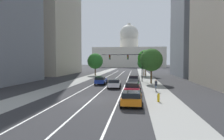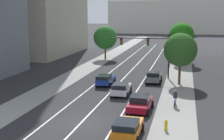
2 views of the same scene
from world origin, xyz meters
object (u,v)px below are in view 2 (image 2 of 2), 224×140
(street_tree_near_left, at_px, (105,38))
(street_tree_near_right, at_px, (180,41))
(car_gray, at_px, (154,77))
(car_orange, at_px, (127,128))
(capitol_building, at_px, (168,11))
(car_white, at_px, (121,88))
(cyclist, at_px, (175,98))
(car_blue, at_px, (105,79))
(street_tree_mid_right, at_px, (180,50))
(fire_hydrant, at_px, (166,125))
(street_tree_far_right, at_px, (182,35))
(traffic_signal_mast, at_px, (149,47))
(car_crimson, at_px, (140,103))

(street_tree_near_left, bearing_deg, street_tree_near_right, 3.05)
(car_gray, bearing_deg, car_orange, 179.67)
(capitol_building, distance_m, street_tree_near_right, 92.93)
(car_white, relative_size, cyclist, 2.48)
(car_blue, relative_size, cyclist, 2.37)
(street_tree_mid_right, bearing_deg, car_blue, -162.75)
(fire_hydrant, distance_m, street_tree_near_right, 38.50)
(fire_hydrant, xyz_separation_m, street_tree_near_right, (0.14, 38.35, 3.42))
(capitol_building, bearing_deg, street_tree_near_left, -94.48)
(car_blue, bearing_deg, capitol_building, 0.17)
(street_tree_far_right, xyz_separation_m, street_tree_near_right, (-0.36, 3.09, -1.37))
(street_tree_near_right, bearing_deg, car_white, -101.85)
(fire_hydrant, relative_size, street_tree_far_right, 0.12)
(car_gray, distance_m, street_tree_near_left, 23.27)
(street_tree_far_right, bearing_deg, street_tree_near_right, 96.70)
(car_orange, xyz_separation_m, cyclist, (3.25, 9.11, 0.09))
(car_blue, xyz_separation_m, street_tree_near_right, (8.89, 23.67, 3.10))
(cyclist, relative_size, street_tree_far_right, 0.23)
(car_white, height_order, street_tree_far_right, street_tree_far_right)
(car_white, height_order, street_tree_mid_right, street_tree_mid_right)
(car_orange, bearing_deg, street_tree_near_right, -3.29)
(car_white, bearing_deg, fire_hydrant, -152.34)
(traffic_signal_mast, relative_size, street_tree_near_left, 1.29)
(car_crimson, xyz_separation_m, street_tree_near_right, (2.92, 33.49, 3.12))
(car_crimson, bearing_deg, street_tree_near_left, 22.62)
(car_crimson, bearing_deg, fire_hydrant, -147.37)
(car_blue, distance_m, car_gray, 6.74)
(street_tree_near_left, bearing_deg, fire_hydrant, -68.82)
(cyclist, bearing_deg, street_tree_near_left, 30.14)
(car_gray, relative_size, street_tree_far_right, 0.55)
(traffic_signal_mast, distance_m, street_tree_near_right, 17.84)
(car_white, relative_size, car_gray, 1.03)
(car_gray, distance_m, street_tree_mid_right, 5.11)
(car_orange, bearing_deg, street_tree_far_right, -4.18)
(traffic_signal_mast, xyz_separation_m, cyclist, (4.29, -13.94, -3.69))
(traffic_signal_mast, relative_size, fire_hydrant, 9.62)
(car_white, xyz_separation_m, car_blue, (-2.99, 4.44, 0.01))
(capitol_building, relative_size, car_orange, 12.85)
(car_white, bearing_deg, car_orange, -168.13)
(car_crimson, xyz_separation_m, traffic_signal_mast, (-1.04, 16.11, 3.77))
(cyclist, height_order, street_tree_mid_right, street_tree_mid_right)
(street_tree_near_left, bearing_deg, car_orange, -73.47)
(car_orange, bearing_deg, fire_hydrant, -52.31)
(car_gray, height_order, car_orange, car_gray)
(capitol_building, height_order, car_blue, capitol_building)
(car_crimson, relative_size, street_tree_near_left, 0.67)
(car_white, xyz_separation_m, fire_hydrant, (5.76, -10.24, -0.31))
(capitol_building, distance_m, street_tree_far_right, 95.95)
(car_white, height_order, traffic_signal_mast, traffic_signal_mast)
(traffic_signal_mast, height_order, street_tree_mid_right, street_tree_mid_right)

